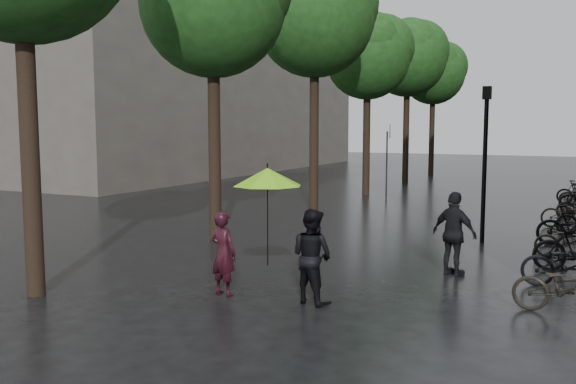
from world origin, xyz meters
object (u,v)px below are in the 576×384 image
Objects in this scene: person_black at (312,256)px; pedestrian_walking at (454,234)px; person_burgundy at (223,253)px; lamp_post at (485,149)px.

pedestrian_walking is (1.79, 3.04, 0.04)m from person_black.
person_black is at bearing -159.05° from person_burgundy.
person_burgundy is at bearing 67.20° from pedestrian_walking.
lamp_post is at bearing -88.11° from person_black.
lamp_post reaches higher than person_black.
person_black is 0.95× the size of pedestrian_walking.
lamp_post is at bearing -103.30° from person_burgundy.
person_black is (1.62, 0.26, 0.05)m from person_burgundy.
person_black reaches higher than person_burgundy.
lamp_post is (1.76, 6.92, 1.63)m from person_black.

